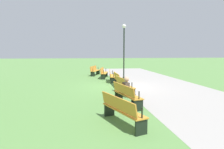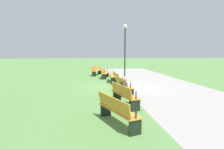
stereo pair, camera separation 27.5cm
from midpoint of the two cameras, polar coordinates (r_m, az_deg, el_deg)
name	(u,v)px [view 1 (the left image)]	position (r m, az deg, el deg)	size (l,w,h in m)	color
ground_plane	(120,87)	(12.71, 1.65, -3.55)	(120.00, 120.00, 0.00)	#5B8C47
path_paving	(161,86)	(13.47, 13.33, -3.14)	(27.56, 5.35, 0.01)	#A39E99
bench_0	(95,70)	(18.99, -5.44, 1.22)	(2.00, 1.11, 0.89)	orange
bench_1	(104,72)	(16.91, -2.92, 0.59)	(2.01, 0.91, 0.89)	orange
bench_2	(112,75)	(14.79, -0.62, -0.25)	(2.00, 0.69, 0.89)	orange
bench_3	(119,79)	(12.63, 1.34, -1.41)	(1.96, 0.47, 0.89)	orange
bench_4	(124,85)	(10.44, 2.75, -3.09)	(2.00, 0.69, 0.89)	orange
bench_5	(126,94)	(8.25, 3.14, -5.66)	(2.01, 0.91, 0.89)	orange
bench_6	(121,109)	(6.10, 1.38, -10.04)	(2.00, 1.11, 0.89)	orange
person_seated	(128,90)	(8.38, 3.70, -4.38)	(0.41, 0.57, 1.20)	#4C4238
lamp_post	(124,42)	(15.97, 2.99, 9.42)	(0.32, 0.32, 4.42)	black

